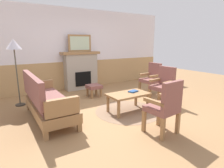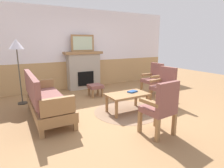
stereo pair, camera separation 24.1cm
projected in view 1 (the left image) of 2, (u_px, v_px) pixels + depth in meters
The scene contains 13 objects.
ground_plane at pixel (120, 108), 4.59m from camera, with size 14.00×14.00×0.00m, color #997047.
wall_back at pixel (77, 50), 6.43m from camera, with size 7.20×0.14×2.70m.
fireplace at pixel (81, 70), 6.37m from camera, with size 1.30×0.44×1.28m.
framed_picture at pixel (80, 43), 6.17m from camera, with size 0.80×0.04×0.56m.
couch at pixel (47, 102), 3.84m from camera, with size 0.70×1.80×0.98m.
coffee_table at pixel (128, 96), 4.31m from camera, with size 0.96×0.56×0.44m.
round_rug at pixel (128, 111), 4.40m from camera, with size 1.54×1.54×0.01m, color #896B51.
book_on_table at pixel (133, 91), 4.43m from camera, with size 0.23×0.15×0.03m, color navy.
footstool at pixel (94, 87), 5.51m from camera, with size 0.40×0.40×0.36m.
armchair_near_fireplace at pixel (151, 77), 5.69m from camera, with size 0.49×0.49×0.98m.
armchair_by_window_left at pixel (164, 84), 4.83m from camera, with size 0.53×0.53×0.98m.
armchair_front_left at pixel (165, 105), 3.21m from camera, with size 0.52×0.52×0.98m.
floor_lamp_by_couch at pixel (14, 48), 4.49m from camera, with size 0.36×0.36×1.68m.
Camera 1 is at (-2.49, -3.56, 1.61)m, focal length 29.73 mm.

